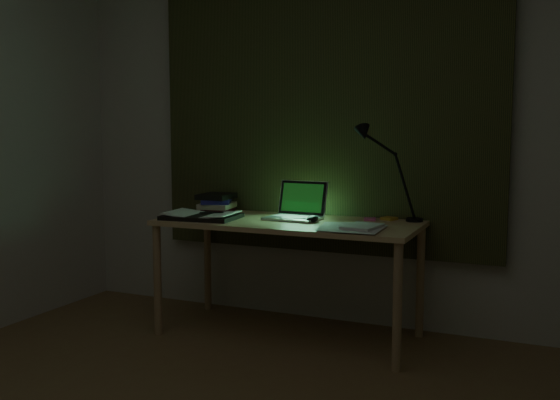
# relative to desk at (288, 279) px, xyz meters

# --- Properties ---
(wall_back) EXTENTS (3.50, 0.00, 2.50)m
(wall_back) POSITION_rel_desk_xyz_m (0.08, 0.41, 0.91)
(wall_back) COLOR beige
(wall_back) RESTS_ON ground
(curtain) EXTENTS (2.20, 0.06, 2.00)m
(curtain) POSITION_rel_desk_xyz_m (0.08, 0.37, 1.11)
(curtain) COLOR #2C3118
(curtain) RESTS_ON wall_back
(desk) EXTENTS (1.51, 0.66, 0.69)m
(desk) POSITION_rel_desk_xyz_m (0.00, 0.00, 0.00)
(desk) COLOR #DAB475
(desk) RESTS_ON floor
(laptop) EXTENTS (0.34, 0.38, 0.22)m
(laptop) POSITION_rel_desk_xyz_m (0.01, 0.05, 0.46)
(laptop) COLOR silver
(laptop) RESTS_ON desk
(open_textbook) EXTENTS (0.45, 0.34, 0.04)m
(open_textbook) POSITION_rel_desk_xyz_m (-0.51, -0.13, 0.36)
(open_textbook) COLOR white
(open_textbook) RESTS_ON desk
(book_stack) EXTENTS (0.24, 0.27, 0.12)m
(book_stack) POSITION_rel_desk_xyz_m (-0.57, 0.17, 0.41)
(book_stack) COLOR white
(book_stack) RESTS_ON desk
(loose_papers) EXTENTS (0.40, 0.42, 0.02)m
(loose_papers) POSITION_rel_desk_xyz_m (0.43, -0.11, 0.35)
(loose_papers) COLOR silver
(loose_papers) RESTS_ON desk
(mouse) EXTENTS (0.07, 0.10, 0.04)m
(mouse) POSITION_rel_desk_xyz_m (0.15, 0.01, 0.36)
(mouse) COLOR black
(mouse) RESTS_ON desk
(sticky_yellow) EXTENTS (0.10, 0.10, 0.02)m
(sticky_yellow) POSITION_rel_desk_xyz_m (0.53, 0.27, 0.35)
(sticky_yellow) COLOR gold
(sticky_yellow) RESTS_ON desk
(sticky_pink) EXTENTS (0.08, 0.08, 0.01)m
(sticky_pink) POSITION_rel_desk_xyz_m (0.43, 0.20, 0.35)
(sticky_pink) COLOR pink
(sticky_pink) RESTS_ON desk
(desk_lamp) EXTENTS (0.41, 0.35, 0.53)m
(desk_lamp) POSITION_rel_desk_xyz_m (0.68, 0.26, 0.61)
(desk_lamp) COLOR black
(desk_lamp) RESTS_ON desk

